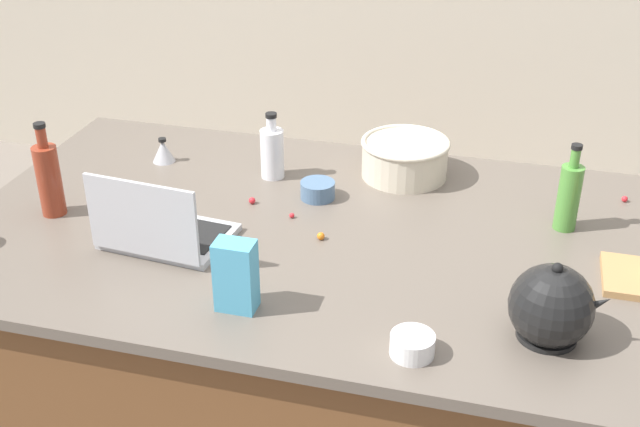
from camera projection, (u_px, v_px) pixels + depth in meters
island_counter at (320, 363)px, 2.34m from camera, size 1.93×1.14×0.90m
laptop at (161, 230)px, 2.03m from camera, size 0.33×0.26×0.22m
mixing_bowl_large at (405, 157)px, 2.38m from camera, size 0.26×0.26×0.12m
bottle_olive at (569, 195)px, 2.08m from camera, size 0.06×0.06×0.24m
bottle_soy at (49, 178)px, 2.15m from camera, size 0.07×0.07×0.27m
bottle_vinegar at (272, 152)px, 2.37m from camera, size 0.07×0.07×0.20m
kettle at (552, 307)px, 1.68m from camera, size 0.21×0.18×0.20m
ramekin_small at (412, 345)px, 1.65m from camera, size 0.09×0.09×0.05m
ramekin_medium at (318, 190)px, 2.27m from camera, size 0.10×0.10×0.05m
kitchen_timer at (163, 151)px, 2.48m from camera, size 0.07×0.07×0.08m
candy_bag at (236, 276)px, 1.77m from camera, size 0.09×0.06×0.17m
candy_0 at (292, 215)px, 2.18m from camera, size 0.01×0.01×0.01m
candy_1 at (321, 236)px, 2.07m from camera, size 0.02×0.02×0.02m
candy_2 at (252, 201)px, 2.25m from camera, size 0.02×0.02×0.02m
candy_3 at (625, 199)px, 2.26m from camera, size 0.02×0.02×0.02m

